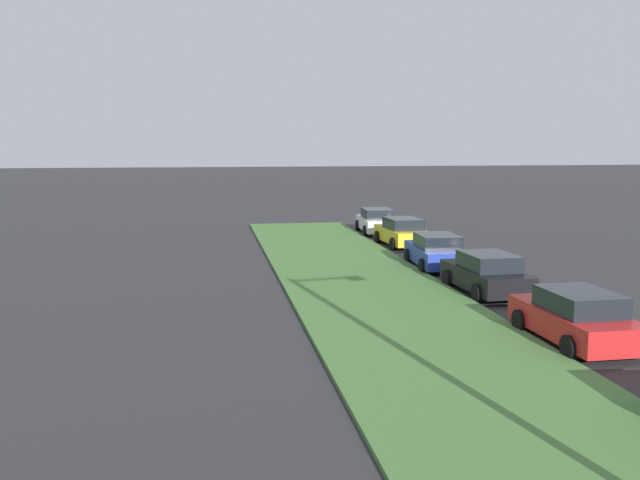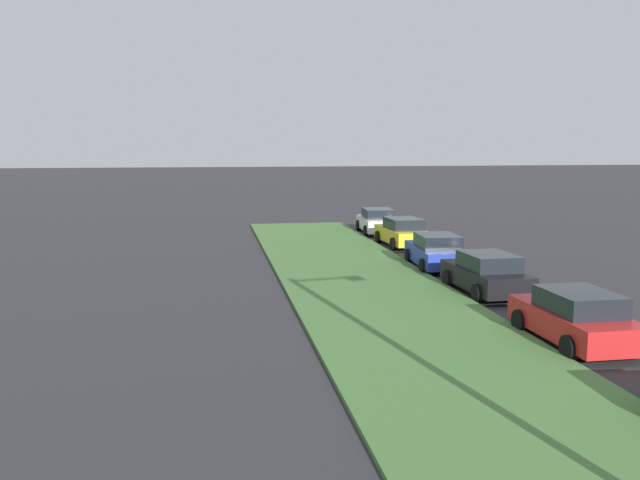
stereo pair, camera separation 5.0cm
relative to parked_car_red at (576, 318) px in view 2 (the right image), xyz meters
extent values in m
cube|color=#477238|center=(-1.65, 3.91, -0.66)|extent=(60.00, 6.00, 0.12)
cube|color=red|center=(0.05, 0.00, -0.15)|extent=(4.34, 1.89, 0.70)
cube|color=black|center=(-0.15, 0.00, 0.48)|extent=(2.23, 1.64, 0.55)
cylinder|color=black|center=(1.38, 0.93, -0.40)|extent=(0.64, 0.23, 0.64)
cylinder|color=black|center=(1.42, -0.87, -0.40)|extent=(0.64, 0.23, 0.64)
cylinder|color=black|center=(-1.32, 0.87, -0.40)|extent=(0.64, 0.23, 0.64)
cylinder|color=black|center=(-1.28, -0.93, -0.40)|extent=(0.64, 0.23, 0.64)
cube|color=black|center=(6.43, -0.11, -0.15)|extent=(4.36, 1.95, 0.70)
cube|color=black|center=(6.23, -0.12, 0.48)|extent=(2.25, 1.68, 0.55)
cylinder|color=black|center=(7.75, 0.84, -0.40)|extent=(0.65, 0.24, 0.64)
cylinder|color=black|center=(7.81, -0.96, -0.40)|extent=(0.65, 0.24, 0.64)
cylinder|color=black|center=(5.05, 0.74, -0.40)|extent=(0.65, 0.24, 0.64)
cylinder|color=black|center=(5.11, -1.06, -0.40)|extent=(0.65, 0.24, 0.64)
cube|color=#23389E|center=(11.66, 0.00, -0.15)|extent=(4.40, 2.05, 0.70)
cube|color=black|center=(11.46, 0.01, 0.48)|extent=(2.29, 1.73, 0.55)
cylinder|color=black|center=(13.06, 0.82, -0.40)|extent=(0.65, 0.26, 0.64)
cylinder|color=black|center=(12.96, -0.98, -0.40)|extent=(0.65, 0.26, 0.64)
cylinder|color=black|center=(10.37, 0.98, -0.40)|extent=(0.65, 0.26, 0.64)
cylinder|color=black|center=(10.26, -0.82, -0.40)|extent=(0.65, 0.26, 0.64)
cube|color=gold|center=(18.17, -0.34, -0.15)|extent=(4.38, 1.99, 0.70)
cube|color=black|center=(17.97, -0.34, 0.48)|extent=(2.27, 1.70, 0.55)
cylinder|color=black|center=(19.48, 0.62, -0.40)|extent=(0.65, 0.25, 0.64)
cylinder|color=black|center=(19.56, -1.17, -0.40)|extent=(0.65, 0.25, 0.64)
cylinder|color=black|center=(16.78, 0.50, -0.40)|extent=(0.65, 0.25, 0.64)
cylinder|color=black|center=(16.86, -1.30, -0.40)|extent=(0.65, 0.25, 0.64)
cube|color=silver|center=(23.43, -0.27, -0.15)|extent=(4.39, 2.02, 0.70)
cube|color=black|center=(23.23, -0.26, 0.48)|extent=(2.28, 1.71, 0.55)
cylinder|color=black|center=(24.82, 0.56, -0.40)|extent=(0.65, 0.25, 0.64)
cylinder|color=black|center=(24.73, -1.24, -0.40)|extent=(0.65, 0.25, 0.64)
cylinder|color=black|center=(22.13, 0.70, -0.40)|extent=(0.65, 0.25, 0.64)
cylinder|color=black|center=(22.03, -1.10, -0.40)|extent=(0.65, 0.25, 0.64)
camera|label=1|loc=(-17.01, 9.64, 4.63)|focal=39.72mm
camera|label=2|loc=(-17.02, 9.59, 4.63)|focal=39.72mm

